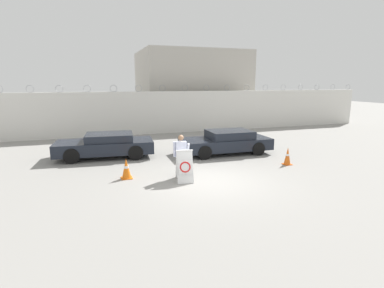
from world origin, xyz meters
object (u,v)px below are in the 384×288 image
Objects in this scene: traffic_cone_near at (288,156)px; parked_car_rear_sedan at (226,142)px; parked_car_front_coupe at (106,145)px; traffic_cone_mid at (126,169)px; barricade_sign at (185,166)px; security_guard at (181,154)px.

parked_car_rear_sedan is (-1.68, 2.87, 0.23)m from traffic_cone_near.
parked_car_front_coupe is 1.02× the size of parked_car_rear_sedan.
traffic_cone_near is at bearing -2.54° from traffic_cone_mid.
traffic_cone_mid is 3.72m from parked_car_front_coupe.
traffic_cone_near is 7.06m from traffic_cone_mid.
parked_car_rear_sedan is (5.94, -1.11, -0.00)m from parked_car_front_coupe.
barricade_sign reaches higher than traffic_cone_mid.
security_guard is 4.52m from parked_car_rear_sedan.
traffic_cone_near reaches higher than traffic_cone_mid.
traffic_cone_near is at bearing 122.36° from parked_car_rear_sedan.
traffic_cone_near is (5.02, 0.17, -0.52)m from security_guard.
parked_car_rear_sedan reaches higher than barricade_sign.
parked_car_rear_sedan is at bearing 25.42° from traffic_cone_mid.
parked_car_front_coupe reaches higher than barricade_sign.
security_guard is 0.36× the size of parked_car_rear_sedan.
security_guard is 0.35× the size of parked_car_front_coupe.
traffic_cone_near is 8.60m from parked_car_front_coupe.
traffic_cone_mid is 0.17× the size of parked_car_rear_sedan.
traffic_cone_mid is (-7.06, 0.31, -0.00)m from traffic_cone_near.
parked_car_front_coupe is (-2.60, 4.16, -0.29)m from security_guard.
parked_car_front_coupe reaches higher than traffic_cone_mid.
traffic_cone_mid is 5.96m from parked_car_rear_sedan.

